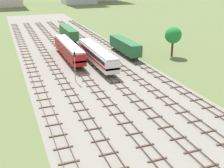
# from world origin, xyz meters

# --- Properties ---
(ground_plane) EXTENTS (480.00, 480.00, 0.00)m
(ground_plane) POSITION_xyz_m (0.00, 56.00, 0.00)
(ground_plane) COLOR #5B6B3D
(ballast_bed) EXTENTS (27.12, 176.00, 0.01)m
(ballast_bed) POSITION_xyz_m (0.00, 56.00, 0.00)
(ballast_bed) COLOR gray
(ballast_bed) RESTS_ON ground
(track_far_left) EXTENTS (2.40, 126.00, 0.29)m
(track_far_left) POSITION_xyz_m (-11.56, 57.00, 0.14)
(track_far_left) COLOR #47382D
(track_far_left) RESTS_ON ground
(track_left) EXTENTS (2.40, 126.00, 0.29)m
(track_left) POSITION_xyz_m (-6.94, 57.00, 0.14)
(track_left) COLOR #47382D
(track_left) RESTS_ON ground
(track_centre_left) EXTENTS (2.40, 126.00, 0.29)m
(track_centre_left) POSITION_xyz_m (-2.31, 57.00, 0.14)
(track_centre_left) COLOR #47382D
(track_centre_left) RESTS_ON ground
(track_centre) EXTENTS (2.40, 126.00, 0.29)m
(track_centre) POSITION_xyz_m (2.31, 57.00, 0.14)
(track_centre) COLOR #47382D
(track_centre) RESTS_ON ground
(track_centre_right) EXTENTS (2.40, 126.00, 0.29)m
(track_centre_right) POSITION_xyz_m (6.94, 57.00, 0.14)
(track_centre_right) COLOR #47382D
(track_centre_right) RESTS_ON ground
(track_right) EXTENTS (2.40, 126.00, 0.29)m
(track_right) POSITION_xyz_m (11.56, 57.00, 0.14)
(track_right) COLOR #47382D
(track_right) RESTS_ON ground
(diesel_railcar_centre_nearest) EXTENTS (2.96, 20.50, 3.80)m
(diesel_railcar_centre_nearest) POSITION_xyz_m (2.31, 55.14, 2.60)
(diesel_railcar_centre_nearest) COLOR white
(diesel_railcar_centre_nearest) RESTS_ON ground
(freight_boxcar_right_near) EXTENTS (2.87, 14.00, 3.60)m
(freight_boxcar_right_near) POSITION_xyz_m (11.57, 61.02, 2.45)
(freight_boxcar_right_near) COLOR #286638
(freight_boxcar_right_near) RESTS_ON ground
(diesel_railcar_centre_left_mid) EXTENTS (2.96, 20.50, 3.80)m
(diesel_railcar_centre_left_mid) POSITION_xyz_m (-2.31, 62.09, 2.60)
(diesel_railcar_centre_left_mid) COLOR red
(diesel_railcar_centre_left_mid) RESTS_ON ground
(freight_boxcar_centre_midfar) EXTENTS (2.87, 14.00, 3.60)m
(freight_boxcar_centre_midfar) POSITION_xyz_m (2.32, 82.47, 2.45)
(freight_boxcar_centre_midfar) COLOR #286638
(freight_boxcar_centre_midfar) RESTS_ON ground
(signal_post_nearest) EXTENTS (0.28, 0.47, 5.88)m
(signal_post_nearest) POSITION_xyz_m (-4.62, 46.93, 3.70)
(signal_post_nearest) COLOR gray
(signal_post_nearest) RESTS_ON ground
(lineside_tree_1) EXTENTS (4.01, 4.01, 7.38)m
(lineside_tree_1) POSITION_xyz_m (21.77, 55.54, 5.32)
(lineside_tree_1) COLOR #4C331E
(lineside_tree_1) RESTS_ON ground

